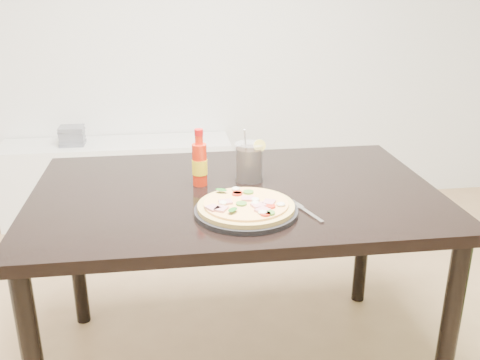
{
  "coord_description": "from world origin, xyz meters",
  "views": [
    {
      "loc": [
        -0.47,
        -1.17,
        1.43
      ],
      "look_at": [
        -0.25,
        0.43,
        0.83
      ],
      "focal_mm": 40.0,
      "sensor_mm": 36.0,
      "label": 1
    }
  ],
  "objects": [
    {
      "name": "media_console",
      "position": [
        -0.8,
        2.07,
        0.25
      ],
      "size": [
        1.4,
        0.34,
        0.5
      ],
      "primitive_type": "cube",
      "color": "white",
      "rests_on": "ground"
    },
    {
      "name": "fork",
      "position": [
        -0.05,
        0.34,
        0.75
      ],
      "size": [
        0.08,
        0.18,
        0.0
      ],
      "rotation": [
        0.0,
        0.0,
        0.32
      ],
      "color": "silver",
      "rests_on": "dining_table"
    },
    {
      "name": "plate",
      "position": [
        -0.24,
        0.35,
        0.76
      ],
      "size": [
        0.33,
        0.33,
        0.02
      ],
      "primitive_type": "cylinder",
      "color": "black",
      "rests_on": "dining_table"
    },
    {
      "name": "hot_sauce_bottle",
      "position": [
        -0.37,
        0.62,
        0.83
      ],
      "size": [
        0.05,
        0.05,
        0.2
      ],
      "rotation": [
        0.0,
        0.0,
        0.02
      ],
      "color": "red",
      "rests_on": "dining_table"
    },
    {
      "name": "cd_stack",
      "position": [
        -1.05,
        2.05,
        0.56
      ],
      "size": [
        0.14,
        0.12,
        0.11
      ],
      "color": "slate",
      "rests_on": "media_console"
    },
    {
      "name": "cola_cup",
      "position": [
        -0.19,
        0.64,
        0.82
      ],
      "size": [
        0.11,
        0.11,
        0.2
      ],
      "rotation": [
        0.0,
        0.0,
        0.12
      ],
      "color": "black",
      "rests_on": "dining_table"
    },
    {
      "name": "dining_table",
      "position": [
        -0.25,
        0.55,
        0.67
      ],
      "size": [
        1.4,
        0.9,
        0.75
      ],
      "color": "black",
      "rests_on": "ground"
    },
    {
      "name": "pizza",
      "position": [
        -0.24,
        0.35,
        0.78
      ],
      "size": [
        0.3,
        0.3,
        0.03
      ],
      "color": "tan",
      "rests_on": "plate"
    }
  ]
}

